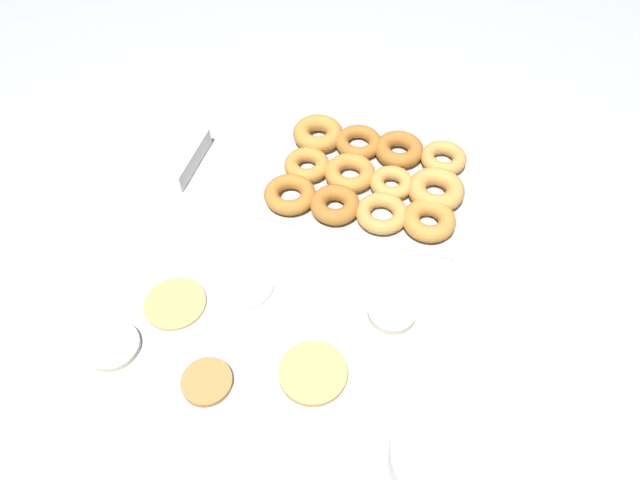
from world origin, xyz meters
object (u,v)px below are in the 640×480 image
object	(u,v)px
batter_bowl	(458,458)
container_stack	(163,153)
pancake_0	(244,284)
pancake_2	(113,346)
pancake_4	(313,373)
pancake_5	(207,382)
pancake_3	(175,302)
pancake_1	(392,312)
donut_tray	(370,177)

from	to	relation	value
batter_bowl	container_stack	world-z (taller)	batter_bowl
pancake_0	pancake_2	world-z (taller)	pancake_2
pancake_4	pancake_5	xyz separation A→B (m)	(0.16, 0.06, 0.00)
pancake_5	container_stack	world-z (taller)	container_stack
pancake_3	pancake_4	bearing A→B (deg)	167.00
pancake_1	pancake_5	bearing A→B (deg)	38.50
batter_bowl	pancake_3	bearing A→B (deg)	-15.56
pancake_1	pancake_2	bearing A→B (deg)	23.64
pancake_1	pancake_5	size ratio (longest dim) A/B	1.03
pancake_0	container_stack	world-z (taller)	container_stack
donut_tray	batter_bowl	bearing A→B (deg)	114.99
pancake_1	pancake_3	distance (m)	0.38
pancake_2	batter_bowl	distance (m)	0.57
pancake_2	donut_tray	size ratio (longest dim) A/B	0.23
pancake_5	donut_tray	xyz separation A→B (m)	(-0.15, -0.50, 0.01)
pancake_1	batter_bowl	distance (m)	0.26
pancake_4	batter_bowl	bearing A→B (deg)	161.61
pancake_1	container_stack	world-z (taller)	container_stack
batter_bowl	pancake_1	bearing A→B (deg)	-58.34
pancake_4	pancake_2	bearing A→B (deg)	7.61
pancake_4	donut_tray	xyz separation A→B (m)	(0.01, -0.44, 0.01)
pancake_2	pancake_4	bearing A→B (deg)	-172.39
donut_tray	container_stack	world-z (taller)	donut_tray
pancake_1	pancake_2	xyz separation A→B (m)	(0.43, 0.19, -0.00)
donut_tray	pancake_4	bearing A→B (deg)	90.79
batter_bowl	pancake_5	bearing A→B (deg)	-2.69
pancake_4	batter_bowl	world-z (taller)	batter_bowl
pancake_3	batter_bowl	world-z (taller)	batter_bowl
pancake_2	pancake_3	bearing A→B (deg)	-119.90
pancake_3	pancake_1	bearing A→B (deg)	-167.49
pancake_3	container_stack	distance (m)	0.37
pancake_1	pancake_3	xyz separation A→B (m)	(0.37, 0.08, -0.00)
pancake_2	donut_tray	bearing A→B (deg)	-123.71
batter_bowl	container_stack	distance (m)	0.83
pancake_0	pancake_5	distance (m)	0.19
pancake_1	container_stack	size ratio (longest dim) A/B	0.53
batter_bowl	pancake_2	bearing A→B (deg)	-3.49
pancake_2	batter_bowl	xyz separation A→B (m)	(-0.57, 0.03, 0.02)
pancake_5	container_stack	size ratio (longest dim) A/B	0.52
pancake_2	container_stack	world-z (taller)	container_stack
pancake_0	donut_tray	distance (m)	0.35
pancake_0	pancake_5	xyz separation A→B (m)	(-0.01, 0.19, 0.00)
pancake_4	batter_bowl	size ratio (longest dim) A/B	0.57
donut_tray	batter_bowl	xyz separation A→B (m)	(-0.24, 0.52, 0.00)
pancake_3	pancake_4	world-z (taller)	same
container_stack	batter_bowl	bearing A→B (deg)	145.49
pancake_4	pancake_5	size ratio (longest dim) A/B	1.36
pancake_5	donut_tray	distance (m)	0.53
pancake_3	batter_bowl	size ratio (longest dim) A/B	0.56
pancake_3	container_stack	xyz separation A→B (m)	(0.18, -0.33, 0.02)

